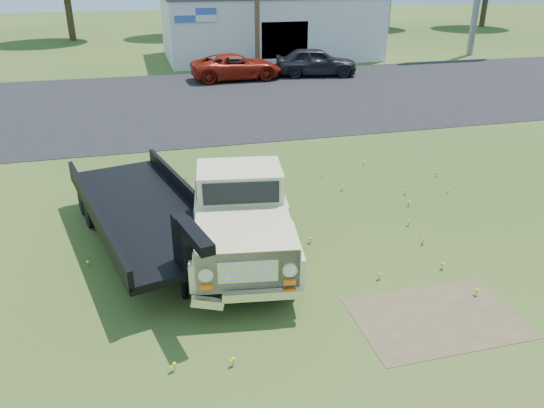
# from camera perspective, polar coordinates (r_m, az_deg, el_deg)

# --- Properties ---
(ground) EXTENTS (140.00, 140.00, 0.00)m
(ground) POSITION_cam_1_polar(r_m,az_deg,el_deg) (12.18, 3.95, -5.05)
(ground) COLOR #2E4917
(ground) RESTS_ON ground
(asphalt_lot) EXTENTS (90.00, 14.00, 0.02)m
(asphalt_lot) POSITION_cam_1_polar(r_m,az_deg,el_deg) (25.95, -6.69, 10.99)
(asphalt_lot) COLOR black
(asphalt_lot) RESTS_ON ground
(dirt_patch_a) EXTENTS (3.00, 2.00, 0.01)m
(dirt_patch_a) POSITION_cam_1_polar(r_m,az_deg,el_deg) (10.48, 17.27, -11.65)
(dirt_patch_a) COLOR brown
(dirt_patch_a) RESTS_ON ground
(dirt_patch_b) EXTENTS (2.20, 1.60, 0.01)m
(dirt_patch_b) POSITION_cam_1_polar(r_m,az_deg,el_deg) (14.85, -7.68, 0.47)
(dirt_patch_b) COLOR brown
(dirt_patch_b) RESTS_ON ground
(commercial_building) EXTENTS (14.20, 8.20, 4.15)m
(commercial_building) POSITION_cam_1_polar(r_m,az_deg,el_deg) (38.40, -0.33, 18.68)
(commercial_building) COLOR beige
(commercial_building) RESTS_ON ground
(vintage_pickup_truck) EXTENTS (2.97, 5.83, 2.02)m
(vintage_pickup_truck) POSITION_cam_1_polar(r_m,az_deg,el_deg) (11.75, -3.43, -0.63)
(vintage_pickup_truck) COLOR beige
(vintage_pickup_truck) RESTS_ON ground
(flatbed_trailer) EXTENTS (3.82, 7.22, 1.87)m
(flatbed_trailer) POSITION_cam_1_polar(r_m,az_deg,el_deg) (12.46, -13.60, -0.18)
(flatbed_trailer) COLOR black
(flatbed_trailer) RESTS_ON ground
(red_pickup) EXTENTS (5.12, 2.49, 1.40)m
(red_pickup) POSITION_cam_1_polar(r_m,az_deg,el_deg) (30.62, -3.85, 14.50)
(red_pickup) COLOR maroon
(red_pickup) RESTS_ON ground
(dark_sedan) EXTENTS (4.96, 2.77, 1.59)m
(dark_sedan) POSITION_cam_1_polar(r_m,az_deg,el_deg) (31.72, 4.73, 14.99)
(dark_sedan) COLOR black
(dark_sedan) RESTS_ON ground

